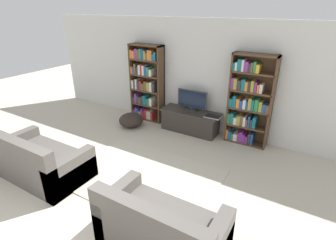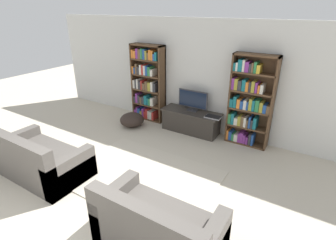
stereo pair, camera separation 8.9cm
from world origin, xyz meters
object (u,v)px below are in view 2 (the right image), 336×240
couch_left_sectional (39,160)px  beanbag_ottoman (132,120)px  couch_right_sofa (157,229)px  television (193,100)px  bookshelf_left (147,83)px  tv_stand (191,121)px  laptop (213,117)px  bookshelf_right (249,102)px

couch_left_sectional → beanbag_ottoman: bearing=88.2°
couch_right_sofa → beanbag_ottoman: couch_right_sofa is taller
television → beanbag_ottoman: size_ratio=1.23×
television → bookshelf_left: bearing=177.1°
tv_stand → television: (0.00, 0.07, 0.52)m
tv_stand → beanbag_ottoman: tv_stand is taller
bookshelf_left → laptop: size_ratio=5.49×
television → laptop: 0.66m
bookshelf_left → bookshelf_right: 2.64m
bookshelf_right → couch_left_sectional: 4.25m
television → beanbag_ottoman: television is taller
bookshelf_right → couch_right_sofa: 3.41m
beanbag_ottoman → laptop: bearing=12.4°
couch_left_sectional → bookshelf_right: bearing=48.7°
couch_right_sofa → beanbag_ottoman: (-2.60, 2.70, -0.13)m
laptop → couch_right_sofa: bearing=-79.3°
bookshelf_left → beanbag_ottoman: bearing=-94.3°
bookshelf_right → laptop: bookshelf_right is taller
tv_stand → beanbag_ottoman: size_ratio=2.36×
couch_right_sofa → beanbag_ottoman: size_ratio=2.60×
tv_stand → couch_left_sectional: bearing=-116.3°
laptop → couch_left_sectional: 3.61m
bookshelf_right → couch_right_sofa: bearing=-91.7°
television → couch_right_sofa: 3.52m
couch_left_sectional → beanbag_ottoman: (0.08, 2.51, -0.12)m
laptop → bookshelf_left: bearing=173.9°
tv_stand → couch_right_sofa: (1.19, -3.21, 0.04)m
bookshelf_right → tv_stand: size_ratio=1.37×
bookshelf_left → tv_stand: bearing=-5.6°
tv_stand → beanbag_ottoman: 1.50m
laptop → couch_right_sofa: 3.21m
tv_stand → laptop: size_ratio=4.00×
couch_right_sofa → bookshelf_left: bearing=127.3°
television → beanbag_ottoman: 1.64m
tv_stand → couch_left_sectional: size_ratio=0.82×
couch_left_sectional → television: bearing=64.2°
bookshelf_left → laptop: bookshelf_left is taller
bookshelf_right → couch_right_sofa: (-0.10, -3.35, -0.65)m
television → laptop: television is taller
bookshelf_left → couch_right_sofa: 4.26m
couch_left_sectional → couch_right_sofa: (2.67, -0.20, 0.01)m
couch_right_sofa → tv_stand: bearing=110.2°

